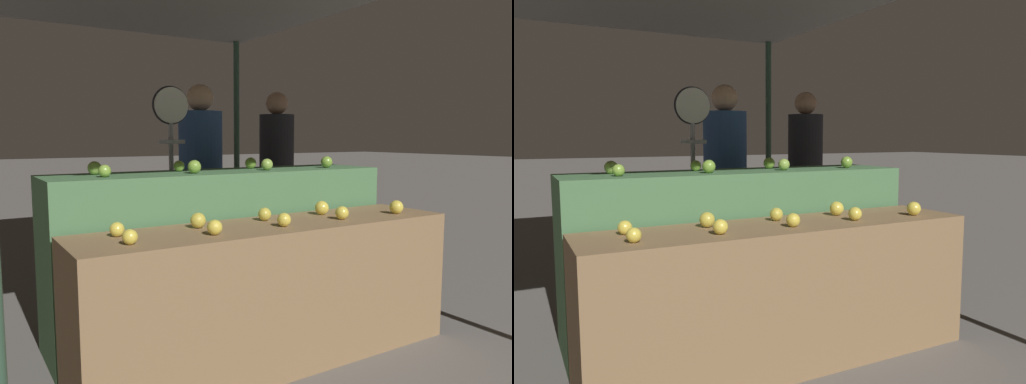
% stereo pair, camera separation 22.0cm
% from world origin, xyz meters
% --- Properties ---
extents(ground_plane, '(60.00, 60.00, 0.00)m').
position_xyz_m(ground_plane, '(0.00, 0.00, 0.00)').
color(ground_plane, '#66605B').
extents(display_counter_front, '(2.29, 0.55, 0.81)m').
position_xyz_m(display_counter_front, '(0.00, 0.00, 0.41)').
color(display_counter_front, olive).
rests_on(display_counter_front, ground_plane).
extents(display_counter_back, '(2.29, 0.55, 1.08)m').
position_xyz_m(display_counter_back, '(0.00, 0.60, 0.54)').
color(display_counter_back, '#4C7A4C').
rests_on(display_counter_back, ground_plane).
extents(apple_front_0, '(0.07, 0.07, 0.07)m').
position_xyz_m(apple_front_0, '(-0.87, -0.11, 0.85)').
color(apple_front_0, yellow).
rests_on(apple_front_0, display_counter_front).
extents(apple_front_1, '(0.08, 0.08, 0.08)m').
position_xyz_m(apple_front_1, '(-0.44, -0.11, 0.85)').
color(apple_front_1, yellow).
rests_on(apple_front_1, display_counter_front).
extents(apple_front_2, '(0.08, 0.08, 0.08)m').
position_xyz_m(apple_front_2, '(-0.01, -0.11, 0.85)').
color(apple_front_2, yellow).
rests_on(apple_front_2, display_counter_front).
extents(apple_front_3, '(0.08, 0.08, 0.08)m').
position_xyz_m(apple_front_3, '(0.43, -0.10, 0.85)').
color(apple_front_3, yellow).
rests_on(apple_front_3, display_counter_front).
extents(apple_front_4, '(0.09, 0.09, 0.09)m').
position_xyz_m(apple_front_4, '(0.87, -0.11, 0.86)').
color(apple_front_4, yellow).
rests_on(apple_front_4, display_counter_front).
extents(apple_front_5, '(0.07, 0.07, 0.07)m').
position_xyz_m(apple_front_5, '(-0.87, 0.11, 0.85)').
color(apple_front_5, yellow).
rests_on(apple_front_5, display_counter_front).
extents(apple_front_6, '(0.08, 0.08, 0.08)m').
position_xyz_m(apple_front_6, '(-0.43, 0.10, 0.85)').
color(apple_front_6, gold).
rests_on(apple_front_6, display_counter_front).
extents(apple_front_7, '(0.08, 0.08, 0.08)m').
position_xyz_m(apple_front_7, '(0.01, 0.11, 0.85)').
color(apple_front_7, gold).
rests_on(apple_front_7, display_counter_front).
extents(apple_front_8, '(0.09, 0.09, 0.09)m').
position_xyz_m(apple_front_8, '(0.44, 0.11, 0.86)').
color(apple_front_8, yellow).
rests_on(apple_front_8, display_counter_front).
extents(apple_back_0, '(0.07, 0.07, 0.07)m').
position_xyz_m(apple_back_0, '(-0.81, 0.49, 1.11)').
color(apple_back_0, '#84AD3D').
rests_on(apple_back_0, display_counter_back).
extents(apple_back_1, '(0.08, 0.08, 0.08)m').
position_xyz_m(apple_back_1, '(-0.27, 0.49, 1.12)').
color(apple_back_1, '#7AA338').
rests_on(apple_back_1, display_counter_back).
extents(apple_back_2, '(0.08, 0.08, 0.08)m').
position_xyz_m(apple_back_2, '(0.28, 0.50, 1.12)').
color(apple_back_2, '#8EB247').
rests_on(apple_back_2, display_counter_back).
extents(apple_back_3, '(0.08, 0.08, 0.08)m').
position_xyz_m(apple_back_3, '(0.80, 0.50, 1.12)').
color(apple_back_3, '#7AA338').
rests_on(apple_back_3, display_counter_back).
extents(apple_back_4, '(0.08, 0.08, 0.08)m').
position_xyz_m(apple_back_4, '(-0.82, 0.70, 1.12)').
color(apple_back_4, '#8EB247').
rests_on(apple_back_4, display_counter_back).
extents(apple_back_5, '(0.07, 0.07, 0.07)m').
position_xyz_m(apple_back_5, '(-0.27, 0.71, 1.12)').
color(apple_back_5, '#84AD3D').
rests_on(apple_back_5, display_counter_back).
extents(apple_back_6, '(0.08, 0.08, 0.08)m').
position_xyz_m(apple_back_6, '(0.27, 0.70, 1.12)').
color(apple_back_6, '#7AA338').
rests_on(apple_back_6, display_counter_back).
extents(produce_scale, '(0.29, 0.20, 1.69)m').
position_xyz_m(produce_scale, '(-0.10, 1.24, 1.23)').
color(produce_scale, '#99999E').
rests_on(produce_scale, ground_plane).
extents(person_vendor_at_scale, '(0.47, 0.47, 1.75)m').
position_xyz_m(person_vendor_at_scale, '(0.31, 1.59, 1.01)').
color(person_vendor_at_scale, '#2D2D38').
rests_on(person_vendor_at_scale, ground_plane).
extents(person_customer_left, '(0.40, 0.40, 1.77)m').
position_xyz_m(person_customer_left, '(1.41, 2.02, 1.02)').
color(person_customer_left, '#2D2D38').
rests_on(person_customer_left, ground_plane).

